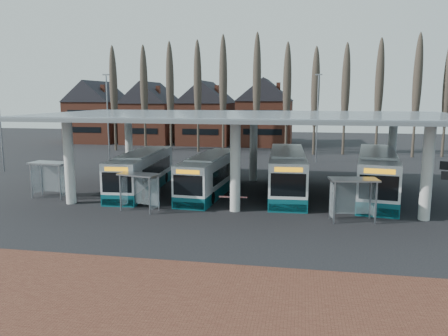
% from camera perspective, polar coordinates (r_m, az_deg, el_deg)
% --- Properties ---
extents(ground, '(140.00, 140.00, 0.00)m').
position_cam_1_polar(ground, '(27.28, 0.65, -6.95)').
color(ground, black).
rests_on(ground, ground).
extents(brick_strip, '(70.00, 10.00, 0.03)m').
position_cam_1_polar(brick_strip, '(16.38, -6.70, -18.54)').
color(brick_strip, brown).
rests_on(brick_strip, ground).
extents(station_canopy, '(32.00, 16.00, 6.34)m').
position_cam_1_polar(station_canopy, '(34.16, 2.90, 6.02)').
color(station_canopy, silver).
rests_on(station_canopy, ground).
extents(poplar_row, '(45.10, 1.10, 14.50)m').
position_cam_1_polar(poplar_row, '(59.00, 6.07, 10.39)').
color(poplar_row, '#473D33').
rests_on(poplar_row, ground).
extents(townhouse_row, '(36.80, 10.30, 12.25)m').
position_cam_1_polar(townhouse_row, '(72.67, -5.92, 7.95)').
color(townhouse_row, brown).
rests_on(townhouse_row, ground).
extents(lamp_post_a, '(0.80, 0.16, 10.17)m').
position_cam_1_polar(lamp_post_a, '(52.83, -14.94, 6.52)').
color(lamp_post_a, slate).
rests_on(lamp_post_a, ground).
extents(lamp_post_b, '(0.80, 0.16, 10.17)m').
position_cam_1_polar(lamp_post_b, '(51.91, 12.09, 6.58)').
color(lamp_post_b, slate).
rests_on(lamp_post_b, ground).
extents(lamp_post_d, '(0.80, 0.16, 10.17)m').
position_cam_1_polar(lamp_post_d, '(50.11, -27.23, 5.67)').
color(lamp_post_d, slate).
rests_on(lamp_post_d, ground).
extents(bus_0, '(3.06, 11.49, 3.16)m').
position_cam_1_polar(bus_0, '(36.53, -10.65, -0.54)').
color(bus_0, silver).
rests_on(bus_0, ground).
extents(bus_1, '(3.20, 11.29, 3.10)m').
position_cam_1_polar(bus_1, '(34.86, -1.71, -0.90)').
color(bus_1, silver).
rests_on(bus_1, ground).
extents(bus_2, '(3.22, 12.47, 3.43)m').
position_cam_1_polar(bus_2, '(35.15, 8.23, -0.64)').
color(bus_2, silver).
rests_on(bus_2, ground).
extents(bus_3, '(4.48, 12.95, 3.53)m').
position_cam_1_polar(bus_3, '(35.60, 19.34, -0.88)').
color(bus_3, silver).
rests_on(bus_3, ground).
extents(shelter_0, '(3.07, 1.74, 2.73)m').
position_cam_1_polar(shelter_0, '(35.75, -21.63, -0.44)').
color(shelter_0, gray).
rests_on(shelter_0, ground).
extents(shelter_1, '(2.98, 1.99, 2.54)m').
position_cam_1_polar(shelter_1, '(30.00, -10.87, -2.00)').
color(shelter_1, gray).
rests_on(shelter_1, ground).
extents(shelter_2, '(3.07, 1.84, 2.69)m').
position_cam_1_polar(shelter_2, '(28.08, 16.45, -2.75)').
color(shelter_2, gray).
rests_on(shelter_2, ground).
extents(barrier, '(1.96, 0.57, 0.98)m').
position_cam_1_polar(barrier, '(30.07, 1.21, -3.92)').
color(barrier, black).
rests_on(barrier, ground).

